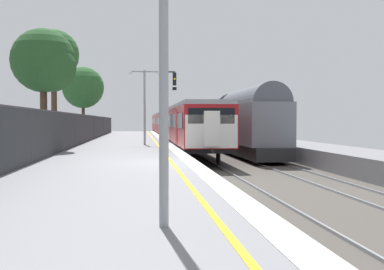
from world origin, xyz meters
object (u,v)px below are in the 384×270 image
Objects in this scene: speed_limit_sign at (165,119)px; platform_lamp_mid at (145,100)px; platform_lamp_near at (164,5)px; background_tree_right at (82,89)px; freight_train_adjacent_track at (210,121)px; background_tree_left at (46,63)px; signal_gantry at (167,98)px; background_tree_centre at (55,57)px; commuter_train_at_platform at (172,124)px.

speed_limit_sign is 2.54m from platform_lamp_mid.
platform_lamp_near is 0.70× the size of background_tree_right.
freight_train_adjacent_track is 9.29× the size of platform_lamp_near.
background_tree_left is (-5.31, 19.20, 1.42)m from platform_lamp_near.
background_tree_left reaches higher than freight_train_adjacent_track.
freight_train_adjacent_track is at bearing 80.64° from platform_lamp_near.
signal_gantry reaches higher than platform_lamp_mid.
platform_lamp_near is at bearing -93.16° from speed_limit_sign.
background_tree_centre reaches higher than platform_lamp_mid.
background_tree_right is at bearing 110.14° from speed_limit_sign.
background_tree_centre is at bearing 153.28° from speed_limit_sign.
platform_lamp_mid is (-1.44, -1.68, 1.25)m from speed_limit_sign.
freight_train_adjacent_track is 7.77× the size of background_tree_left.
background_tree_centre reaches higher than signal_gantry.
background_tree_left is at bearing -134.15° from speed_limit_sign.
commuter_train_at_platform is at bearing 84.80° from speed_limit_sign.
signal_gantry is 13.10m from background_tree_left.
freight_train_adjacent_track is 10.32× the size of platform_lamp_mid.
platform_lamp_near is at bearing -74.55° from background_tree_left.
freight_train_adjacent_track is 28.21m from background_tree_left.
signal_gantry is 9.05m from background_tree_centre.
platform_lamp_near is at bearing -93.42° from signal_gantry.
platform_lamp_near is (-3.29, -46.44, 1.96)m from commuter_train_at_platform.
background_tree_left is (-7.11, -10.93, 1.26)m from signal_gantry.
speed_limit_sign is 0.49× the size of platform_lamp_near.
background_tree_right is (-8.65, 18.65, 1.89)m from signal_gantry.
commuter_train_at_platform is 7.65× the size of background_tree_right.
background_tree_centre reaches higher than speed_limit_sign.
background_tree_left reaches higher than platform_lamp_mid.
signal_gantry is at bearing 72.31° from platform_lamp_mid.
background_tree_centre is at bearing 179.05° from signal_gantry.
speed_limit_sign is at bearing -95.20° from commuter_train_at_platform.
background_tree_right is at bearing 98.00° from platform_lamp_near.
commuter_train_at_platform reaches higher than speed_limit_sign.
background_tree_right reaches higher than signal_gantry.
commuter_train_at_platform is 16.52m from signal_gantry.
background_tree_right is (-10.14, 2.34, 4.01)m from commuter_train_at_platform.
platform_lamp_near reaches higher than freight_train_adjacent_track.
commuter_train_at_platform is 4.58m from freight_train_adjacent_track.
speed_limit_sign is at bearing -69.86° from background_tree_right.
commuter_train_at_platform is 22.47× the size of speed_limit_sign.
signal_gantry is at bearing -111.25° from freight_train_adjacent_track.
background_tree_left is at bearing -107.52° from commuter_train_at_platform.
platform_lamp_mid is (-3.29, -21.96, 1.67)m from commuter_train_at_platform.
background_tree_right reaches higher than speed_limit_sign.
platform_lamp_near is at bearing -77.48° from background_tree_centre.
background_tree_centre is (-8.52, 0.14, 3.04)m from signal_gantry.
background_tree_right reaches higher than commuter_train_at_platform.
background_tree_right is (-6.85, 24.30, 2.33)m from platform_lamp_mid.
platform_lamp_near is at bearing -94.05° from commuter_train_at_platform.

